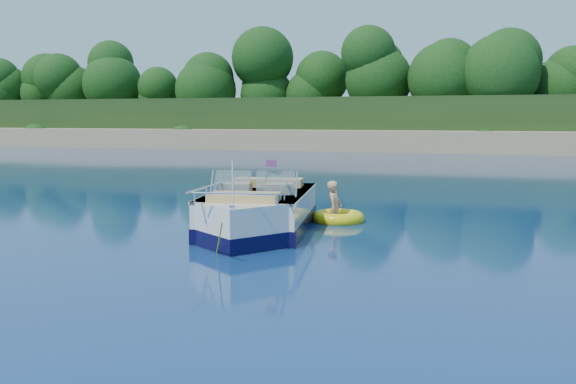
# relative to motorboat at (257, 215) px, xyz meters

# --- Properties ---
(ground) EXTENTS (160.00, 160.00, 0.00)m
(ground) POSITION_rel_motorboat_xyz_m (3.05, -2.37, -0.38)
(ground) COLOR #0B214F
(ground) RESTS_ON ground
(shoreline) EXTENTS (170.00, 59.00, 6.00)m
(shoreline) POSITION_rel_motorboat_xyz_m (3.05, 61.41, 0.60)
(shoreline) COLOR #9E875C
(shoreline) RESTS_ON ground
(treeline) EXTENTS (150.00, 7.12, 8.19)m
(treeline) POSITION_rel_motorboat_xyz_m (3.09, 38.65, 5.17)
(treeline) COLOR #311F10
(treeline) RESTS_ON ground
(motorboat) EXTENTS (2.73, 5.82, 1.95)m
(motorboat) POSITION_rel_motorboat_xyz_m (0.00, 0.00, 0.00)
(motorboat) COLOR silver
(motorboat) RESTS_ON ground
(tow_tube) EXTENTS (1.65, 1.65, 0.33)m
(tow_tube) POSITION_rel_motorboat_xyz_m (1.30, 2.01, -0.29)
(tow_tube) COLOR yellow
(tow_tube) RESTS_ON ground
(boy) EXTENTS (0.36, 0.76, 1.48)m
(boy) POSITION_rel_motorboat_xyz_m (1.21, 2.08, -0.38)
(boy) COLOR tan
(boy) RESTS_ON ground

